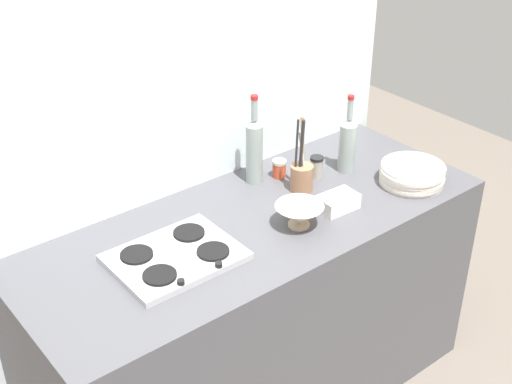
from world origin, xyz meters
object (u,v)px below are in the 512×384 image
object	(u,v)px
utensil_crock	(302,175)
condiment_jar_front	(279,168)
plate_stack	(412,175)
condiment_jar_rear	(316,167)
wine_bottle_mid_left	(254,149)
butter_dish	(338,202)
stovetop_hob	(175,257)
wine_bottle_leftmost	(348,144)
mixing_bowl	(299,215)

from	to	relation	value
utensil_crock	condiment_jar_front	distance (m)	0.14
plate_stack	condiment_jar_rear	distance (m)	0.38
wine_bottle_mid_left	utensil_crock	world-z (taller)	wine_bottle_mid_left
plate_stack	butter_dish	world-z (taller)	plate_stack
condiment_jar_rear	condiment_jar_front	bearing A→B (deg)	139.83
stovetop_hob	butter_dish	xyz separation A→B (m)	(0.65, -0.10, 0.01)
wine_bottle_leftmost	butter_dish	bearing A→B (deg)	-140.78
butter_dish	condiment_jar_rear	distance (m)	0.25
stovetop_hob	condiment_jar_front	size ratio (longest dim) A/B	5.75
plate_stack	utensil_crock	size ratio (longest dim) A/B	0.84
stovetop_hob	mixing_bowl	xyz separation A→B (m)	(0.46, -0.10, 0.03)
condiment_jar_front	stovetop_hob	bearing A→B (deg)	-160.91
stovetop_hob	condiment_jar_rear	xyz separation A→B (m)	(0.76, 0.13, 0.03)
plate_stack	stovetop_hob	bearing A→B (deg)	171.66
plate_stack	condiment_jar_front	size ratio (longest dim) A/B	3.58
butter_dish	condiment_jar_front	xyz separation A→B (m)	(-0.01, 0.33, 0.01)
stovetop_hob	condiment_jar_rear	bearing A→B (deg)	9.46
condiment_jar_rear	utensil_crock	bearing A→B (deg)	-161.25
stovetop_hob	plate_stack	xyz separation A→B (m)	(1.02, -0.15, 0.03)
plate_stack	wine_bottle_leftmost	xyz separation A→B (m)	(-0.13, 0.24, 0.08)
stovetop_hob	plate_stack	distance (m)	1.03
wine_bottle_mid_left	condiment_jar_front	size ratio (longest dim) A/B	5.08
stovetop_hob	utensil_crock	distance (m)	0.65
wine_bottle_leftmost	condiment_jar_rear	bearing A→B (deg)	165.82
wine_bottle_mid_left	condiment_jar_front	xyz separation A→B (m)	(0.10, -0.03, -0.11)
condiment_jar_rear	wine_bottle_leftmost	bearing A→B (deg)	-14.18
stovetop_hob	utensil_crock	world-z (taller)	utensil_crock
wine_bottle_mid_left	condiment_jar_rear	xyz separation A→B (m)	(0.22, -0.13, -0.10)
stovetop_hob	wine_bottle_mid_left	size ratio (longest dim) A/B	1.13
stovetop_hob	utensil_crock	size ratio (longest dim) A/B	1.36
wine_bottle_leftmost	condiment_jar_front	size ratio (longest dim) A/B	4.54
mixing_bowl	butter_dish	size ratio (longest dim) A/B	1.19
butter_dish	condiment_jar_rear	xyz separation A→B (m)	(0.10, 0.23, 0.02)
plate_stack	utensil_crock	distance (m)	0.45
butter_dish	condiment_jar_rear	bearing A→B (deg)	65.50
utensil_crock	condiment_jar_rear	distance (m)	0.12
butter_dish	condiment_jar_front	distance (m)	0.33
wine_bottle_leftmost	plate_stack	bearing A→B (deg)	-62.60
butter_dish	mixing_bowl	bearing A→B (deg)	178.98
stovetop_hob	mixing_bowl	distance (m)	0.48
condiment_jar_front	wine_bottle_mid_left	bearing A→B (deg)	163.00
mixing_bowl	wine_bottle_mid_left	bearing A→B (deg)	77.75
butter_dish	condiment_jar_rear	world-z (taller)	condiment_jar_rear
wine_bottle_mid_left	utensil_crock	size ratio (longest dim) A/B	1.20
condiment_jar_front	condiment_jar_rear	xyz separation A→B (m)	(0.11, -0.10, 0.01)
wine_bottle_mid_left	condiment_jar_rear	size ratio (longest dim) A/B	4.07
stovetop_hob	mixing_bowl	bearing A→B (deg)	-12.19
mixing_bowl	condiment_jar_rear	xyz separation A→B (m)	(0.29, 0.23, -0.00)
stovetop_hob	butter_dish	world-z (taller)	butter_dish
plate_stack	butter_dish	xyz separation A→B (m)	(-0.37, 0.05, -0.01)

